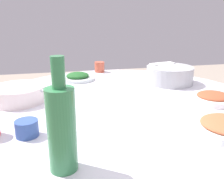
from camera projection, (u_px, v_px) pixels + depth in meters
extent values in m
cylinder|color=#99999E|center=(121.00, 169.00, 1.24)|extent=(0.11, 0.11, 0.67)
cylinder|color=silver|center=(122.00, 103.00, 1.14)|extent=(1.32, 1.32, 0.04)
cylinder|color=#B2B5BA|center=(170.00, 75.00, 1.40)|extent=(0.26, 0.26, 0.10)
ellipsoid|color=white|center=(170.00, 74.00, 1.40)|extent=(0.22, 0.22, 0.11)
cube|color=white|center=(163.00, 64.00, 1.45)|extent=(0.09, 0.16, 0.01)
cylinder|color=white|center=(18.00, 94.00, 1.10)|extent=(0.24, 0.24, 0.07)
cylinder|color=#311A0A|center=(18.00, 95.00, 1.10)|extent=(0.21, 0.21, 0.05)
cylinder|color=silver|center=(17.00, 89.00, 1.09)|extent=(0.14, 0.24, 0.01)
cylinder|color=silver|center=(78.00, 79.00, 1.48)|extent=(0.20, 0.20, 0.02)
ellipsoid|color=#1E5523|center=(78.00, 76.00, 1.47)|extent=(0.14, 0.14, 0.04)
cylinder|color=white|center=(214.00, 99.00, 1.10)|extent=(0.20, 0.20, 0.02)
ellipsoid|color=#9F482A|center=(214.00, 96.00, 1.10)|extent=(0.15, 0.15, 0.03)
cylinder|color=#37824E|center=(62.00, 130.00, 0.59)|extent=(0.07, 0.07, 0.21)
cylinder|color=#37824E|center=(58.00, 72.00, 0.55)|extent=(0.03, 0.03, 0.07)
cylinder|color=#C25139|center=(100.00, 67.00, 1.68)|extent=(0.07, 0.07, 0.07)
cylinder|color=#34509B|center=(27.00, 128.00, 0.78)|extent=(0.07, 0.07, 0.05)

